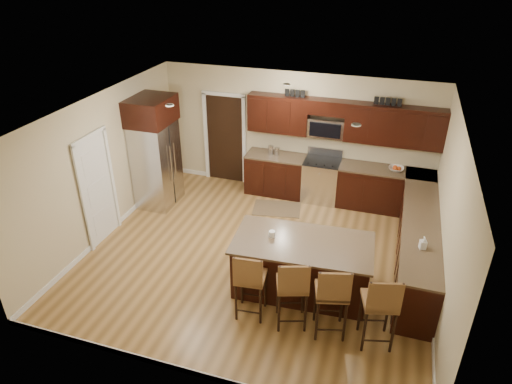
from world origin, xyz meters
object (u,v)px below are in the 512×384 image
(island, at_px, (301,267))
(stool_left, at_px, (250,278))
(stool_mid, at_px, (293,286))
(stool_right, at_px, (332,294))
(range, at_px, (321,180))
(refrigerator, at_px, (155,151))
(stool_extra, at_px, (381,304))

(island, height_order, stool_left, stool_left)
(stool_mid, distance_m, stool_right, 0.56)
(stool_left, bearing_deg, range, 79.25)
(range, relative_size, stool_right, 0.92)
(island, relative_size, refrigerator, 0.95)
(island, xyz_separation_m, stool_mid, (0.05, -0.85, 0.31))
(island, bearing_deg, stool_right, -57.80)
(stool_right, height_order, refrigerator, refrigerator)
(island, distance_m, stool_right, 1.10)
(island, distance_m, stool_mid, 0.90)
(stool_mid, xyz_separation_m, stool_extra, (1.21, -0.00, 0.02))
(stool_left, relative_size, stool_mid, 0.97)
(stool_left, relative_size, refrigerator, 0.49)
(range, relative_size, stool_mid, 0.94)
(stool_left, height_order, stool_extra, stool_extra)
(range, height_order, stool_mid, stool_mid)
(island, distance_m, refrigerator, 4.10)
(stool_extra, bearing_deg, range, 96.52)
(island, height_order, refrigerator, refrigerator)
(range, bearing_deg, stool_extra, -68.83)
(range, distance_m, stool_right, 4.03)
(stool_right, distance_m, stool_extra, 0.65)
(range, xyz_separation_m, stool_extra, (1.52, -3.93, 0.28))
(stool_mid, bearing_deg, refrigerator, 124.83)
(stool_mid, xyz_separation_m, refrigerator, (-3.61, 2.72, 0.47))
(island, distance_m, stool_extra, 1.55)
(island, height_order, stool_extra, stool_extra)
(stool_left, height_order, refrigerator, refrigerator)
(stool_left, height_order, stool_mid, stool_mid)
(stool_mid, relative_size, refrigerator, 0.50)
(refrigerator, bearing_deg, stool_left, -42.47)
(stool_left, bearing_deg, island, 49.28)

